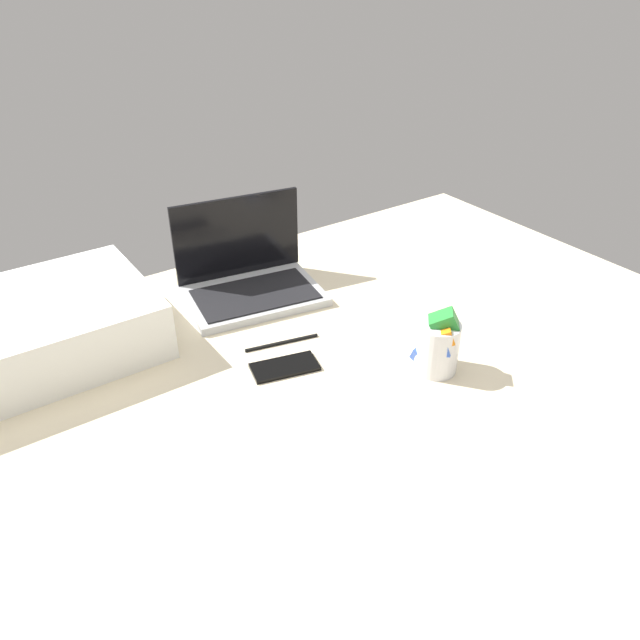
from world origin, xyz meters
TOP-DOWN VIEW (x-y plane):
  - bed_mattress at (0.00, 0.00)cm, footprint 180.00×140.00cm
  - laptop at (-1.70, 46.04)cm, footprint 36.39×28.20cm
  - snack_cup at (14.54, -4.49)cm, footprint 9.20×9.39cm
  - cell_phone at (-11.28, 13.70)cm, footprint 15.23×10.00cm
  - pillow at (-53.92, 48.00)cm, footprint 52.00×36.00cm
  - charger_cable at (-6.91, 21.87)cm, footprint 16.71×4.37cm

SIDE VIEW (x-z plane):
  - bed_mattress at x=0.00cm, z-range 0.00..18.00cm
  - charger_cable at x=-6.91cm, z-range 18.00..18.60cm
  - cell_phone at x=-11.28cm, z-range 18.00..18.80cm
  - laptop at x=-1.70cm, z-range 10.91..33.91cm
  - snack_cup at x=14.54cm, z-range 16.61..31.42cm
  - pillow at x=-53.92cm, z-range 18.00..31.00cm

